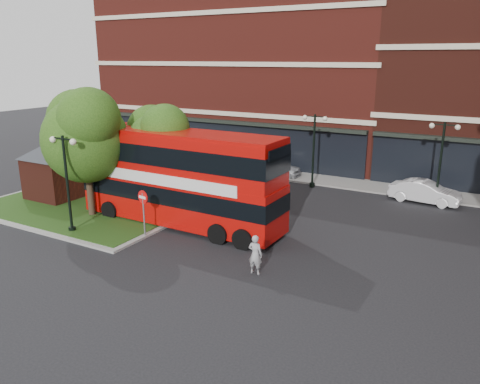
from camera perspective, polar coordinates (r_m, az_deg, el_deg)
The scene contains 15 objects.
ground at distance 21.70m, azimuth -10.42°, elevation -7.62°, with size 120.00×120.00×0.00m, color black.
pavement_far at distance 35.22m, azimuth 6.89°, elevation 1.89°, with size 44.00×3.00×0.12m, color slate.
terrace_far_left at distance 44.40m, azimuth 1.26°, elevation 13.99°, with size 26.00×12.00×14.00m, color maroon.
traffic_island at distance 29.00m, azimuth -18.88°, elevation -1.97°, with size 12.60×7.60×0.15m.
kiosk at distance 31.30m, azimuth -21.60°, elevation 3.32°, with size 6.51×6.51×3.60m.
tree_island_west at distance 26.65m, azimuth -18.44°, elevation 7.01°, with size 5.40×4.71×7.21m.
tree_island_east at distance 26.46m, azimuth -9.89°, elevation 6.31°, with size 4.46×3.90×6.29m.
lamp_island at distance 24.69m, azimuth -20.35°, elevation 1.48°, with size 1.72×0.36×5.00m.
lamp_far_left at distance 32.09m, azimuth 8.97°, elevation 5.49°, with size 1.72×0.36×5.00m.
lamp_far_right at distance 30.30m, azimuth 23.27°, elevation 3.74°, with size 1.72×0.36×5.00m.
bus at distance 24.61m, azimuth -7.44°, elevation 2.46°, with size 11.55×2.82×4.39m.
woman at distance 19.35m, azimuth 1.87°, elevation -7.63°, with size 0.62×0.41×1.69m, color gray.
car_silver at distance 35.27m, azimuth 4.15°, elevation 3.06°, with size 1.65×4.10×1.40m, color #B1B4B8.
car_white at distance 30.86m, azimuth 21.60°, elevation 0.02°, with size 1.45×4.16×1.37m, color white.
no_entry_sign at distance 23.27m, azimuth -11.71°, elevation -1.47°, with size 0.67×0.18×2.44m.
Camera 1 is at (12.99, -15.09, 8.63)m, focal length 35.00 mm.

